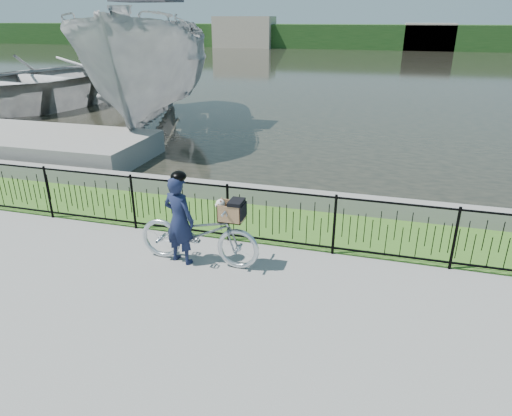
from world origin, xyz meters
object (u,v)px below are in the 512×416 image
(boat_near, at_px, (152,67))
(boat_far, at_px, (43,81))
(bicycle_rig, at_px, (199,232))
(cyclist, at_px, (179,218))

(boat_near, distance_m, boat_far, 7.71)
(bicycle_rig, height_order, cyclist, cyclist)
(cyclist, bearing_deg, bicycle_rig, 11.53)
(cyclist, height_order, boat_near, boat_near)
(boat_near, bearing_deg, cyclist, -60.72)
(boat_near, height_order, boat_far, boat_near)
(boat_near, xyz_separation_m, boat_far, (-7.20, 2.55, -1.05))
(bicycle_rig, bearing_deg, boat_near, 120.89)
(bicycle_rig, xyz_separation_m, boat_near, (-5.79, 9.67, 1.64))
(bicycle_rig, relative_size, boat_near, 0.18)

